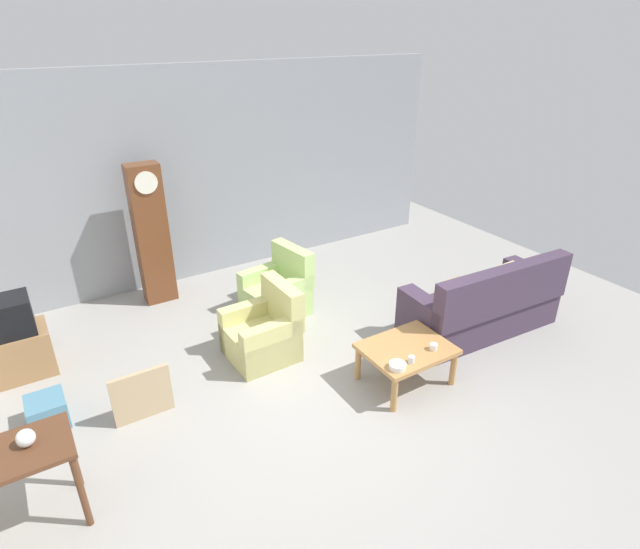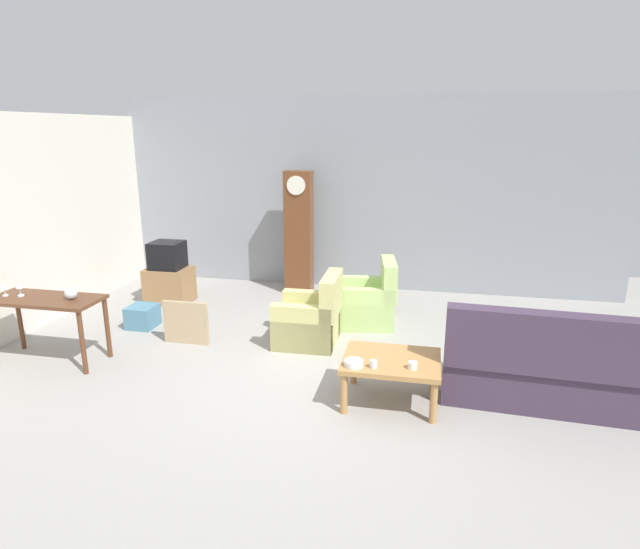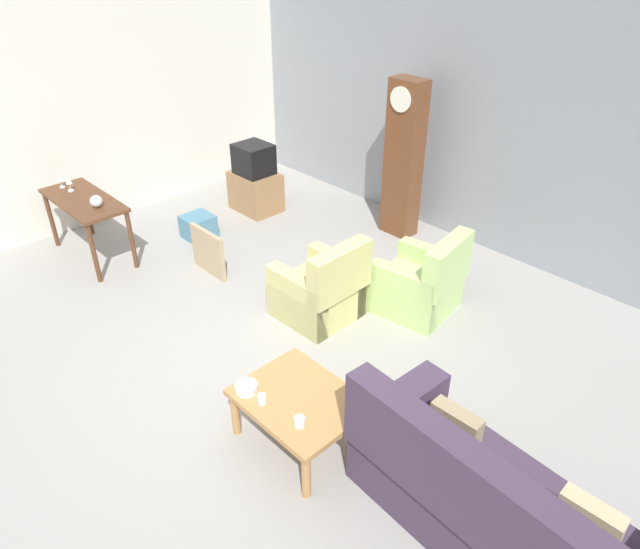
{
  "view_description": "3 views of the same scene",
  "coord_description": "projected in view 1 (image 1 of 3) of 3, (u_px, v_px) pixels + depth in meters",
  "views": [
    {
      "loc": [
        -2.53,
        -3.9,
        3.71
      ],
      "look_at": [
        0.28,
        0.63,
        1.07
      ],
      "focal_mm": 28.81,
      "sensor_mm": 36.0,
      "label": 1
    },
    {
      "loc": [
        1.09,
        -5.22,
        2.67
      ],
      "look_at": [
        -0.11,
        0.46,
        1.06
      ],
      "focal_mm": 29.49,
      "sensor_mm": 36.0,
      "label": 2
    },
    {
      "loc": [
        3.26,
        -2.51,
        3.62
      ],
      "look_at": [
        -0.01,
        0.62,
        0.8
      ],
      "focal_mm": 32.14,
      "sensor_mm": 36.0,
      "label": 3
    }
  ],
  "objects": [
    {
      "name": "glass_dome_cloche",
      "position": [
        26.0,
        438.0,
        3.91
      ],
      "size": [
        0.14,
        0.14,
        0.14
      ],
      "primitive_type": "sphere",
      "color": "silver",
      "rests_on": "console_table_dark"
    },
    {
      "name": "storage_box_blue",
      "position": [
        47.0,
        412.0,
        5.21
      ],
      "size": [
        0.37,
        0.38,
        0.3
      ],
      "primitive_type": "cube",
      "color": "teal",
      "rests_on": "ground_plane"
    },
    {
      "name": "bowl_white_stacked",
      "position": [
        398.0,
        366.0,
        5.32
      ],
      "size": [
        0.18,
        0.18,
        0.06
      ],
      "primitive_type": "cylinder",
      "color": "white",
      "rests_on": "coffee_table_wood"
    },
    {
      "name": "couch_floral",
      "position": [
        483.0,
        307.0,
        6.72
      ],
      "size": [
        2.15,
        1.0,
        1.04
      ],
      "color": "#423347",
      "rests_on": "ground_plane"
    },
    {
      "name": "coffee_table_wood",
      "position": [
        407.0,
        352.0,
        5.72
      ],
      "size": [
        0.96,
        0.76,
        0.47
      ],
      "color": "#B27F47",
      "rests_on": "ground_plane"
    },
    {
      "name": "cup_blue_rimmed",
      "position": [
        411.0,
        359.0,
        5.41
      ],
      "size": [
        0.07,
        0.07,
        0.08
      ],
      "primitive_type": "cylinder",
      "color": "silver",
      "rests_on": "coffee_table_wood"
    },
    {
      "name": "cup_white_porcelain",
      "position": [
        434.0,
        347.0,
        5.63
      ],
      "size": [
        0.09,
        0.09,
        0.07
      ],
      "primitive_type": "cylinder",
      "color": "white",
      "rests_on": "coffee_table_wood"
    },
    {
      "name": "framed_picture_leaning",
      "position": [
        142.0,
        395.0,
        5.24
      ],
      "size": [
        0.6,
        0.05,
        0.56
      ],
      "primitive_type": "cube",
      "color": "tan",
      "rests_on": "ground_plane"
    },
    {
      "name": "tv_stand_cabinet",
      "position": [
        20.0,
        353.0,
        5.91
      ],
      "size": [
        0.68,
        0.52,
        0.56
      ],
      "primitive_type": "cube",
      "color": "#997047",
      "rests_on": "ground_plane"
    },
    {
      "name": "armchair_olive_near",
      "position": [
        264.0,
        334.0,
        6.23
      ],
      "size": [
        0.81,
        0.78,
        0.92
      ],
      "color": "#CCC67A",
      "rests_on": "ground_plane"
    },
    {
      "name": "garage_door_wall",
      "position": [
        202.0,
        175.0,
        7.84
      ],
      "size": [
        8.4,
        0.16,
        3.2
      ],
      "primitive_type": "cube",
      "color": "gray",
      "rests_on": "ground_plane"
    },
    {
      "name": "tv_crt",
      "position": [
        8.0,
        316.0,
        5.69
      ],
      "size": [
        0.48,
        0.44,
        0.42
      ],
      "primitive_type": "cube",
      "color": "black",
      "rests_on": "tv_stand_cabinet"
    },
    {
      "name": "grandfather_clock",
      "position": [
        152.0,
        235.0,
        7.19
      ],
      "size": [
        0.44,
        0.3,
        2.03
      ],
      "color": "brown",
      "rests_on": "ground_plane"
    },
    {
      "name": "armchair_olive_far",
      "position": [
        278.0,
        292.0,
        7.18
      ],
      "size": [
        0.9,
        0.87,
        0.92
      ],
      "color": "#B8D881",
      "rests_on": "ground_plane"
    },
    {
      "name": "ground_plane",
      "position": [
        328.0,
        386.0,
        5.8
      ],
      "size": [
        10.4,
        10.4,
        0.0
      ],
      "primitive_type": "plane",
      "color": "#999691"
    }
  ]
}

